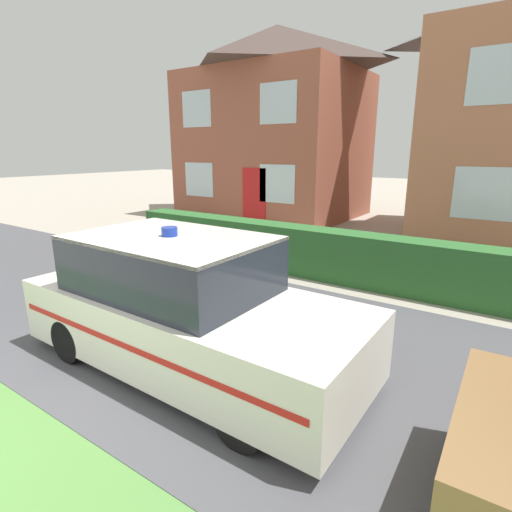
{
  "coord_description": "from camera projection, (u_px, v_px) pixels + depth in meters",
  "views": [
    {
      "loc": [
        4.01,
        -0.86,
        2.72
      ],
      "look_at": [
        0.5,
        4.32,
        1.05
      ],
      "focal_mm": 28.0,
      "sensor_mm": 36.0,
      "label": 1
    }
  ],
  "objects": [
    {
      "name": "road_strip",
      "position": [
        202.0,
        325.0,
        6.37
      ],
      "size": [
        28.0,
        5.17,
        0.01
      ],
      "primitive_type": "cube",
      "color": "#4C4C51",
      "rests_on": "ground"
    },
    {
      "name": "garden_hedge",
      "position": [
        332.0,
        255.0,
        8.55
      ],
      "size": [
        10.92,
        0.67,
        1.07
      ],
      "primitive_type": "cube",
      "color": "#2D662D",
      "rests_on": "ground"
    },
    {
      "name": "police_car",
      "position": [
        185.0,
        307.0,
        5.03
      ],
      "size": [
        4.54,
        1.89,
        1.79
      ],
      "rotation": [
        0.0,
        0.0,
        -0.01
      ],
      "color": "black",
      "rests_on": "road_strip"
    },
    {
      "name": "house_left",
      "position": [
        276.0,
        123.0,
        16.33
      ],
      "size": [
        6.8,
        5.9,
        7.4
      ],
      "color": "#93513D",
      "rests_on": "ground"
    }
  ]
}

